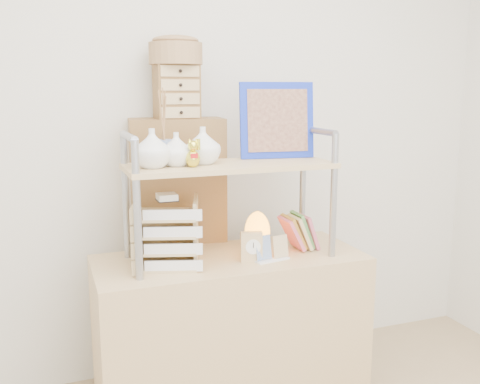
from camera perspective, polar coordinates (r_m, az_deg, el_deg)
The scene contains 10 objects.
room_shell at distance 1.57m, azimuth 9.07°, elevation 18.41°, with size 3.42×3.41×2.61m.
desk at distance 2.55m, azimuth -1.02°, elevation -14.98°, with size 1.20×0.50×0.75m, color tan.
cabinet at distance 2.73m, azimuth -6.51°, elevation -6.47°, with size 0.45×0.24×1.35m, color brown.
hutch at distance 2.31m, azimuth -2.35°, elevation 3.42°, with size 0.90×0.34×0.77m.
letter_tray at distance 2.28m, azimuth -7.72°, elevation -4.80°, with size 0.31×0.31×0.31m.
salt_lamp at distance 2.43m, azimuth 1.84°, elevation -4.31°, with size 0.13×0.12×0.20m.
desk_clock at distance 2.33m, azimuth 1.23°, elevation -5.87°, with size 0.10×0.06×0.13m.
postcard_stand at distance 2.35m, azimuth 3.43°, elevation -6.53°, with size 0.17×0.07×0.11m.
drawer_chest at distance 2.59m, azimuth -6.78°, elevation 10.57°, with size 0.20×0.16×0.25m.
woven_basket at distance 2.59m, azimuth -6.88°, elevation 14.43°, with size 0.25×0.25×0.10m, color brown.
Camera 1 is at (-0.75, -0.97, 1.49)m, focal length 40.00 mm.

